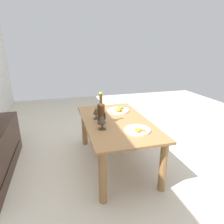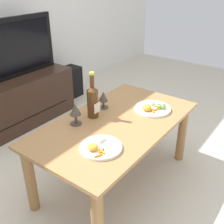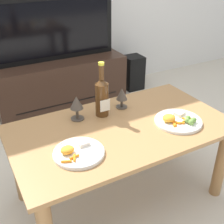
# 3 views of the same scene
# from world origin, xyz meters

# --- Properties ---
(ground_plane) EXTENTS (6.40, 6.40, 0.00)m
(ground_plane) POSITION_xyz_m (0.00, 0.00, 0.00)
(ground_plane) COLOR beige
(dining_table) EXTENTS (1.23, 0.69, 0.52)m
(dining_table) POSITION_xyz_m (0.00, 0.00, 0.43)
(dining_table) COLOR #9E7042
(dining_table) RESTS_ON ground_plane
(floor_speaker) EXTENTS (0.20, 0.20, 0.38)m
(floor_speaker) POSITION_xyz_m (0.97, 1.38, 0.19)
(floor_speaker) COLOR black
(floor_speaker) RESTS_ON ground_plane
(wine_bottle) EXTENTS (0.08, 0.08, 0.33)m
(wine_bottle) POSITION_xyz_m (-0.03, 0.17, 0.65)
(wine_bottle) COLOR #4C2D14
(wine_bottle) RESTS_ON dining_table
(goblet_left) EXTENTS (0.08, 0.08, 0.15)m
(goblet_left) POSITION_xyz_m (-0.18, 0.20, 0.62)
(goblet_left) COLOR #473D33
(goblet_left) RESTS_ON dining_table
(goblet_right) EXTENTS (0.07, 0.07, 0.13)m
(goblet_right) POSITION_xyz_m (0.12, 0.20, 0.60)
(goblet_right) COLOR #473D33
(goblet_right) RESTS_ON dining_table
(dinner_plate_left) EXTENTS (0.25, 0.25, 0.05)m
(dinner_plate_left) POSITION_xyz_m (-0.31, -0.12, 0.53)
(dinner_plate_left) COLOR white
(dinner_plate_left) RESTS_ON dining_table
(dinner_plate_right) EXTENTS (0.27, 0.27, 0.05)m
(dinner_plate_right) POSITION_xyz_m (0.30, -0.12, 0.53)
(dinner_plate_right) COLOR white
(dinner_plate_right) RESTS_ON dining_table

